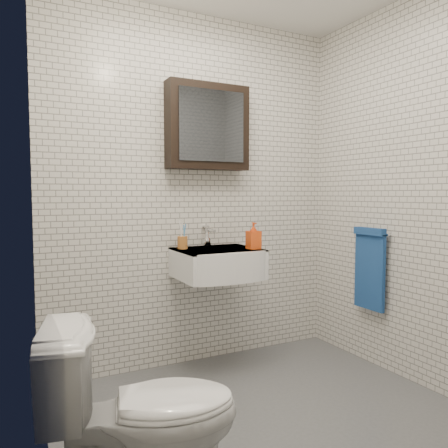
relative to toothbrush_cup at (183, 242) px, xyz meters
name	(u,v)px	position (x,y,z in m)	size (l,w,h in m)	color
ground	(272,421)	(0.16, -0.88, -0.89)	(2.20, 2.00, 0.01)	#4F5357
room_shell	(275,147)	(0.16, -0.88, 0.57)	(2.22, 2.02, 2.51)	silver
washbasin	(220,263)	(0.21, -0.15, -0.14)	(0.55, 0.50, 0.20)	white
faucet	(208,237)	(0.21, 0.05, 0.02)	(0.06, 0.20, 0.15)	silver
mirror_cabinet	(208,127)	(0.21, 0.05, 0.80)	(0.60, 0.15, 0.60)	black
towel_rail	(370,265)	(1.21, -0.53, -0.17)	(0.09, 0.30, 0.58)	silver
toothbrush_cup	(183,242)	(0.00, 0.00, 0.00)	(0.09, 0.09, 0.19)	#B56B2D
soap_bottle	(254,236)	(0.43, -0.23, 0.04)	(0.08, 0.08, 0.18)	orange
toilet	(143,414)	(-0.64, -1.19, -0.52)	(0.42, 0.73, 0.75)	white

